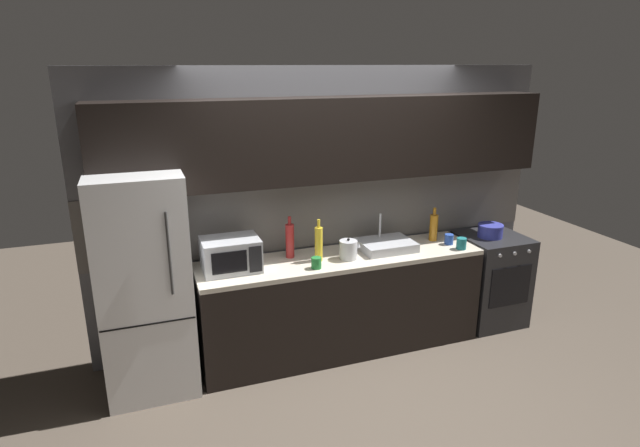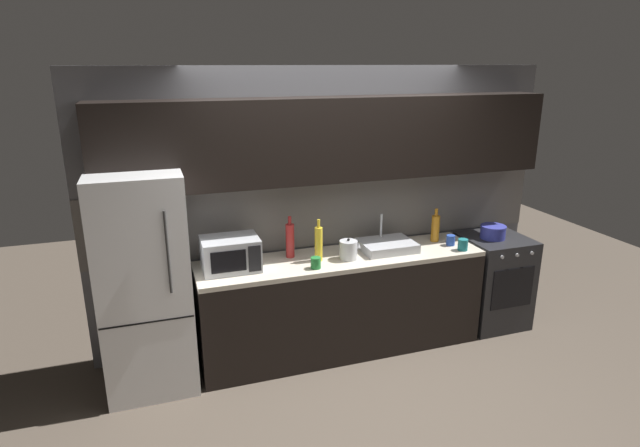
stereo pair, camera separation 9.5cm
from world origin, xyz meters
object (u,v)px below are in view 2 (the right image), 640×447
Objects in this scene: microwave at (230,254)px; mug_teal at (463,245)px; wine_bottle_yellow at (319,244)px; kettle at (348,250)px; mug_blue at (451,240)px; wine_bottle_red at (290,240)px; mug_green at (316,263)px; cooking_pot at (493,232)px; oven_range at (492,280)px; wine_bottle_amber at (435,228)px; refrigerator at (144,283)px.

microwave is 4.42× the size of mug_teal.
wine_bottle_yellow reaches higher than microwave.
mug_blue is (1.03, 0.03, -0.03)m from kettle.
wine_bottle_red is at bearing 167.66° from mug_teal.
kettle is 0.52× the size of wine_bottle_yellow.
mug_green is 1.87m from cooking_pot.
mug_teal is 0.51m from cooking_pot.
mug_blue is at bearing 1.40° from kettle.
microwave is at bearing 174.03° from mug_teal.
wine_bottle_yellow is 1.29m from mug_blue.
mug_blue is at bearing -1.77° from microwave.
cooking_pot is (1.86, 0.18, 0.02)m from mug_green.
microwave is at bearing 179.56° from oven_range.
wine_bottle_amber is at bearing 110.34° from mug_teal.
mug_blue is at bearing -174.89° from cooking_pot.
mug_green and mug_blue have the same top height.
microwave is 1.95m from wine_bottle_amber.
mug_blue is 0.50m from cooking_pot.
refrigerator reaches higher than cooking_pot.
wine_bottle_red is at bearing 176.08° from cooking_pot.
mug_blue is at bearing 5.87° from mug_green.
refrigerator is at bearing 177.63° from kettle.
wine_bottle_yellow reaches higher than cooking_pot.
cooking_pot is (1.52, 0.07, -0.02)m from kettle.
mug_teal is at bearing -7.43° from wine_bottle_yellow.
mug_green is 0.39× the size of cooking_pot.
wine_bottle_yellow is at bearing 170.22° from kettle.
cooking_pot is (-0.05, 0.00, 0.51)m from oven_range.
wine_bottle_amber is at bearing 2.47° from microwave.
microwave is 4.82× the size of mug_blue.
wine_bottle_amber is at bearing 10.27° from kettle.
mug_green is at bearing -115.97° from wine_bottle_yellow.
oven_range is at bearing 0.75° from wine_bottle_yellow.
wine_bottle_amber is 1.32m from mug_green.
oven_range is 1.98m from mug_green.
microwave is 2.03m from mug_blue.
kettle is at bearing -177.39° from cooking_pot.
cooking_pot is (0.58, -0.10, -0.07)m from wine_bottle_amber.
mug_teal is (1.52, -0.33, -0.10)m from wine_bottle_red.
mug_teal is 1.09× the size of mug_blue.
mug_blue is (-0.03, 0.15, -0.00)m from mug_teal.
wine_bottle_amber is 3.38× the size of mug_green.
wine_bottle_amber is 3.08× the size of mug_teal.
microwave is 1.44× the size of wine_bottle_amber.
oven_range is at bearing 20.77° from mug_teal.
wine_bottle_amber is (2.63, 0.10, 0.15)m from refrigerator.
wine_bottle_amber is at bearing 2.23° from refrigerator.
oven_range is 0.74m from mug_blue.
mug_teal is at bearing -157.06° from cooking_pot.
wine_bottle_yellow is 1.33m from mug_teal.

